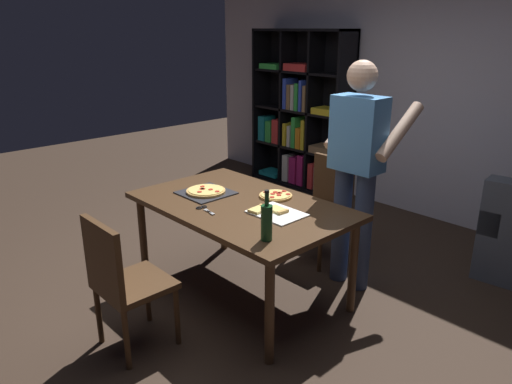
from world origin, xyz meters
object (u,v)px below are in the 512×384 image
at_px(pepperoni_pizza_on_tray, 206,192).
at_px(wine_bottle, 267,222).
at_px(bookshelf, 302,120).
at_px(dining_table, 241,212).
at_px(kitchen_scissors, 204,209).
at_px(second_pizza_plain, 276,195).
at_px(chair_near_camera, 121,278).
at_px(chair_far_side, 325,202).
at_px(person_serving_pizza, 357,163).

distance_m(pepperoni_pizza_on_tray, wine_bottle, 0.97).
bearing_deg(bookshelf, wine_bottle, -51.91).
height_order(dining_table, kitchen_scissors, kitchen_scissors).
bearing_deg(wine_bottle, kitchen_scissors, 176.89).
bearing_deg(kitchen_scissors, bookshelf, 118.61).
height_order(bookshelf, wine_bottle, bookshelf).
distance_m(pepperoni_pizza_on_tray, second_pizza_plain, 0.54).
relative_size(chair_near_camera, chair_far_side, 1.00).
bearing_deg(chair_far_side, kitchen_scissors, -93.54).
height_order(bookshelf, kitchen_scissors, bookshelf).
bearing_deg(dining_table, kitchen_scissors, -105.72).
relative_size(dining_table, chair_far_side, 1.78).
distance_m(chair_far_side, person_serving_pizza, 0.70).
bearing_deg(pepperoni_pizza_on_tray, second_pizza_plain, 38.08).
xyz_separation_m(chair_near_camera, person_serving_pizza, (0.46, 1.75, 0.49)).
bearing_deg(second_pizza_plain, dining_table, -106.04).
relative_size(dining_table, second_pizza_plain, 6.41).
xyz_separation_m(pepperoni_pizza_on_tray, wine_bottle, (0.93, -0.26, 0.10)).
bearing_deg(person_serving_pizza, bookshelf, 140.84).
bearing_deg(dining_table, second_pizza_plain, 73.96).
bearing_deg(chair_near_camera, dining_table, 90.00).
bearing_deg(pepperoni_pizza_on_tray, kitchen_scissors, -39.69).
bearing_deg(wine_bottle, pepperoni_pizza_on_tray, 164.48).
bearing_deg(second_pizza_plain, pepperoni_pizza_on_tray, -141.92).
height_order(chair_near_camera, kitchen_scissors, chair_near_camera).
relative_size(chair_far_side, second_pizza_plain, 3.60).
bearing_deg(second_pizza_plain, bookshelf, 127.42).
distance_m(chair_near_camera, bookshelf, 3.71).
relative_size(kitchen_scissors, second_pizza_plain, 0.79).
height_order(dining_table, second_pizza_plain, second_pizza_plain).
bearing_deg(pepperoni_pizza_on_tray, bookshelf, 115.89).
height_order(pepperoni_pizza_on_tray, second_pizza_plain, pepperoni_pizza_on_tray).
xyz_separation_m(chair_near_camera, bookshelf, (-1.53, 3.36, 0.35)).
height_order(chair_far_side, pepperoni_pizza_on_tray, chair_far_side).
relative_size(chair_far_side, wine_bottle, 2.85).
bearing_deg(dining_table, chair_far_side, 90.00).
height_order(chair_far_side, kitchen_scissors, chair_far_side).
height_order(dining_table, bookshelf, bookshelf).
distance_m(chair_near_camera, person_serving_pizza, 1.87).
bearing_deg(bookshelf, person_serving_pizza, -39.16).
xyz_separation_m(chair_far_side, wine_bottle, (0.58, -1.30, 0.36)).
distance_m(dining_table, wine_bottle, 0.69).
relative_size(chair_near_camera, bookshelf, 0.46).
xyz_separation_m(pepperoni_pizza_on_tray, kitchen_scissors, (0.27, -0.22, -0.01)).
xyz_separation_m(chair_far_side, pepperoni_pizza_on_tray, (-0.35, -1.04, 0.25)).
relative_size(pepperoni_pizza_on_tray, second_pizza_plain, 1.45).
bearing_deg(pepperoni_pizza_on_tray, dining_table, 9.00).
bearing_deg(chair_near_camera, second_pizza_plain, 86.37).
relative_size(bookshelf, person_serving_pizza, 1.11).
relative_size(chair_near_camera, wine_bottle, 2.85).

